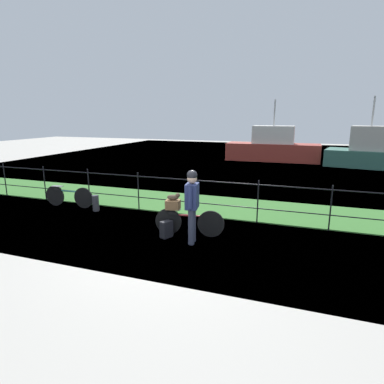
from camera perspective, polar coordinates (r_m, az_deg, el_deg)
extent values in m
plane|color=#B2ADA3|center=(7.57, -5.16, -8.87)|extent=(60.00, 60.00, 0.00)
cube|color=#38702D|center=(10.57, 2.62, -2.28)|extent=(27.00, 2.40, 0.03)
plane|color=slate|center=(20.08, 11.12, 4.88)|extent=(30.00, 30.00, 0.00)
cylinder|color=black|center=(13.47, -29.87, 1.85)|extent=(0.04, 0.04, 1.18)
cylinder|color=black|center=(12.17, -24.35, 1.39)|extent=(0.04, 0.04, 1.18)
cylinder|color=black|center=(11.00, -17.58, 0.80)|extent=(0.04, 0.04, 1.18)
cylinder|color=black|center=(10.02, -9.35, 0.08)|extent=(0.04, 0.04, 1.18)
cylinder|color=black|center=(9.29, 0.39, -0.78)|extent=(0.04, 0.04, 1.18)
cylinder|color=black|center=(8.87, 11.42, -1.72)|extent=(0.04, 0.04, 1.18)
cylinder|color=black|center=(8.81, 23.07, -2.65)|extent=(0.04, 0.04, 1.18)
cylinder|color=black|center=(9.34, 0.39, -1.83)|extent=(18.00, 0.03, 0.03)
cylinder|color=black|center=(9.19, 0.40, 2.07)|extent=(18.00, 0.03, 0.03)
cylinder|color=black|center=(7.81, 3.31, -5.58)|extent=(0.64, 0.15, 0.65)
cylinder|color=black|center=(8.00, -4.15, -5.13)|extent=(0.64, 0.15, 0.65)
cylinder|color=#9E2D2D|center=(7.84, -0.47, -4.14)|extent=(0.81, 0.18, 0.04)
cube|color=black|center=(7.91, -3.33, -3.66)|extent=(0.21, 0.12, 0.06)
cube|color=slate|center=(7.88, -3.34, -3.02)|extent=(0.38, 0.22, 0.02)
cube|color=brown|center=(7.85, -3.35, -2.19)|extent=(0.37, 0.33, 0.22)
ellipsoid|color=#4C3D2D|center=(7.80, -3.37, -0.95)|extent=(0.30, 0.18, 0.13)
sphere|color=#4C3D2D|center=(7.76, -2.51, -0.57)|extent=(0.11, 0.11, 0.11)
cylinder|color=#383D51|center=(7.51, 0.15, -5.64)|extent=(0.14, 0.14, 0.82)
cylinder|color=#383D51|center=(7.33, -0.14, -6.14)|extent=(0.14, 0.14, 0.82)
cube|color=navy|center=(7.22, 0.01, -0.71)|extent=(0.32, 0.44, 0.56)
cylinder|color=navy|center=(7.43, 0.32, -0.10)|extent=(0.10, 0.10, 0.50)
cylinder|color=navy|center=(7.01, -0.32, -0.91)|extent=(0.10, 0.10, 0.50)
sphere|color=tan|center=(7.14, 0.01, 2.33)|extent=(0.22, 0.22, 0.22)
sphere|color=black|center=(7.12, 0.01, 2.94)|extent=(0.23, 0.23, 0.23)
cube|color=black|center=(7.84, -4.50, -6.50)|extent=(0.28, 0.33, 0.40)
cylinder|color=#38383D|center=(10.34, -16.48, -1.87)|extent=(0.20, 0.20, 0.48)
cylinder|color=black|center=(10.74, -18.42, -0.99)|extent=(0.65, 0.09, 0.65)
cylinder|color=black|center=(11.37, -22.81, -0.59)|extent=(0.65, 0.09, 0.65)
cylinder|color=#337F70|center=(11.01, -20.75, 0.13)|extent=(0.83, 0.10, 0.04)
cube|color=black|center=(11.24, -22.44, 0.49)|extent=(0.21, 0.10, 0.06)
cube|color=slate|center=(11.23, -22.48, 0.95)|extent=(0.37, 0.18, 0.02)
cube|color=#336656|center=(20.86, 28.33, 5.15)|extent=(4.66, 2.84, 0.94)
cube|color=#B7B2A8|center=(20.76, 28.67, 8.25)|extent=(2.15, 1.78, 1.33)
cylinder|color=#B2B2B2|center=(20.72, 29.13, 12.27)|extent=(0.10, 0.10, 1.60)
cube|color=#9E3328|center=(21.64, 13.86, 6.79)|extent=(5.79, 1.77, 1.10)
cube|color=silver|center=(21.55, 14.03, 9.70)|extent=(2.55, 1.22, 1.10)
cylinder|color=#B2B2B2|center=(21.52, 14.23, 13.29)|extent=(0.10, 0.10, 1.60)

